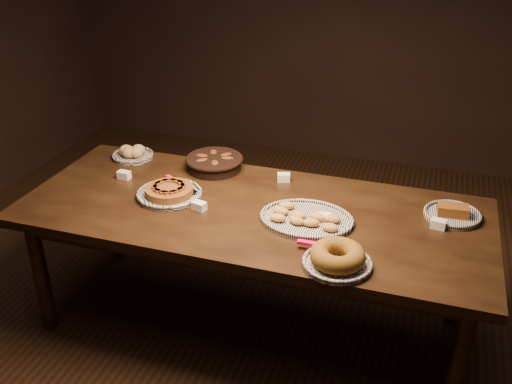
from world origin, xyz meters
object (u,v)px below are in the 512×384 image
(apple_tart_plate, at_px, (169,192))
(madeleine_platter, at_px, (306,218))
(bundt_cake_plate, at_px, (337,258))
(buffet_table, at_px, (252,221))

(apple_tart_plate, relative_size, madeleine_platter, 0.76)
(bundt_cake_plate, bearing_deg, buffet_table, 151.19)
(apple_tart_plate, bearing_deg, madeleine_platter, -9.97)
(apple_tart_plate, bearing_deg, buffet_table, -5.95)
(bundt_cake_plate, bearing_deg, madeleine_platter, 130.96)
(buffet_table, relative_size, bundt_cake_plate, 6.80)
(buffet_table, height_order, madeleine_platter, madeleine_platter)
(madeleine_platter, bearing_deg, buffet_table, 166.36)
(apple_tart_plate, bearing_deg, bundt_cake_plate, -27.67)
(apple_tart_plate, height_order, bundt_cake_plate, bundt_cake_plate)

